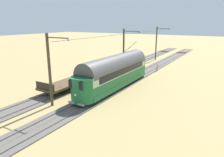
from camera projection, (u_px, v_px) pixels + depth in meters
The scene contains 11 objects.
ground_plane at pixel (120, 76), 33.16m from camera, with size 220.00×220.00×0.00m, color #9E8956.
track_streetcar_siding at pixel (135, 77), 32.20m from camera, with size 2.80×80.00×0.18m.
track_adjacent_siding at pixel (108, 73), 34.61m from camera, with size 2.80×80.00×0.18m.
vintage_streetcar at pixel (116, 71), 26.58m from camera, with size 2.65×15.79×5.33m.
flatcar_adjacent at pixel (78, 79), 28.11m from camera, with size 2.80×12.17×1.60m.
catenary_pole_foreground at pixel (157, 43), 46.43m from camera, with size 2.88×0.28×7.29m.
catenary_pole_mid_near at pixel (124, 51), 33.44m from camera, with size 2.88×0.28×7.29m.
catenary_pole_mid_far at pixel (50, 69), 20.45m from camera, with size 2.88×0.28×7.29m.
overhead_wire_run at pixel (141, 32), 32.03m from camera, with size 2.68×35.31×0.18m.
switch_stand at pixel (157, 67), 36.27m from camera, with size 0.50×0.30×1.24m.
spare_tie_stack at pixel (87, 71), 35.57m from camera, with size 2.40×2.40×0.54m.
Camera 1 is at (-15.28, 28.26, 8.30)m, focal length 33.56 mm.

